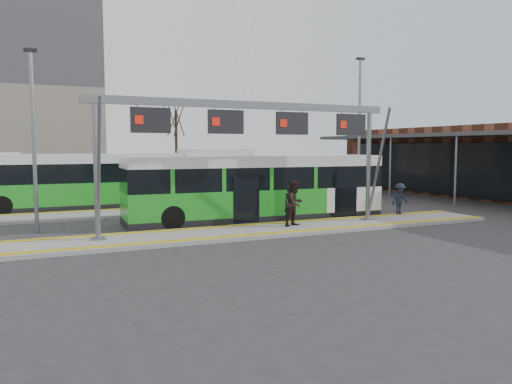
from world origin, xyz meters
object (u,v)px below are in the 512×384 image
hero_bus (256,188)px  passenger_c (400,199)px  passenger_a (290,204)px  gantry (253,127)px  passenger_b (295,203)px

hero_bus → passenger_c: hero_bus is taller
hero_bus → passenger_a: 2.54m
hero_bus → passenger_a: (0.57, -2.41, -0.56)m
gantry → passenger_c: bearing=5.7°
hero_bus → passenger_a: hero_bus is taller
hero_bus → passenger_c: bearing=-14.2°
passenger_b → passenger_c: 6.60m
gantry → passenger_c: size_ratio=8.32×
hero_bus → passenger_b: bearing=-79.9°
hero_bus → passenger_b: hero_bus is taller
passenger_c → gantry: bearing=179.3°
passenger_b → passenger_c: size_ratio=1.24×
passenger_b → gantry: bearing=152.0°
passenger_b → hero_bus: bearing=74.8°
hero_bus → passenger_b: (0.42, -3.06, -0.44)m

